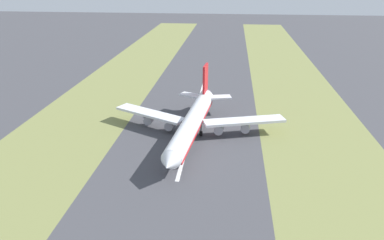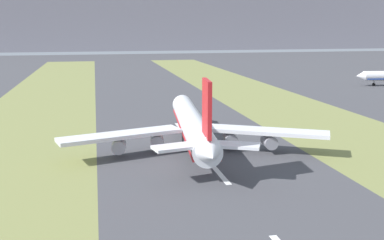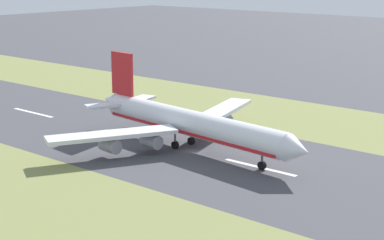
{
  "view_description": "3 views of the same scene",
  "coord_description": "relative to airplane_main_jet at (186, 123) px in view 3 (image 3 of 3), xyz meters",
  "views": [
    {
      "loc": [
        -13.8,
        117.13,
        55.09
      ],
      "look_at": [
        -1.15,
        -1.44,
        7.0
      ],
      "focal_mm": 35.0,
      "sensor_mm": 36.0,
      "label": 1
    },
    {
      "loc": [
        -24.38,
        -109.63,
        30.06
      ],
      "look_at": [
        -1.15,
        -1.44,
        7.0
      ],
      "focal_mm": 42.0,
      "sensor_mm": 36.0,
      "label": 2
    },
    {
      "loc": [
        108.02,
        92.14,
        41.63
      ],
      "look_at": [
        -1.15,
        -1.44,
        7.0
      ],
      "focal_mm": 60.0,
      "sensor_mm": 36.0,
      "label": 3
    }
  ],
  "objects": [
    {
      "name": "ground_plane",
      "position": [
        1.34,
        3.33,
        -6.02
      ],
      "size": [
        800.0,
        800.0,
        0.0
      ],
      "primitive_type": "plane",
      "color": "#424247"
    },
    {
      "name": "grass_median_west",
      "position": [
        -43.66,
        3.33,
        -6.02
      ],
      "size": [
        40.0,
        600.0,
        0.01
      ],
      "primitive_type": "cube",
      "color": "olive",
      "rests_on": "ground"
    },
    {
      "name": "grass_median_east",
      "position": [
        46.34,
        3.33,
        -6.02
      ],
      "size": [
        40.0,
        600.0,
        0.01
      ],
      "primitive_type": "cube",
      "color": "olive",
      "rests_on": "ground"
    },
    {
      "name": "centreline_dash_near",
      "position": [
        1.34,
        -58.1,
        -6.01
      ],
      "size": [
        1.2,
        18.0,
        0.01
      ],
      "primitive_type": "cube",
      "color": "silver",
      "rests_on": "ground"
    },
    {
      "name": "centreline_dash_mid",
      "position": [
        1.34,
        -18.1,
        -6.01
      ],
      "size": [
        1.2,
        18.0,
        0.01
      ],
      "primitive_type": "cube",
      "color": "silver",
      "rests_on": "ground"
    },
    {
      "name": "centreline_dash_far",
      "position": [
        1.34,
        21.9,
        -6.01
      ],
      "size": [
        1.2,
        18.0,
        0.01
      ],
      "primitive_type": "cube",
      "color": "silver",
      "rests_on": "ground"
    },
    {
      "name": "airplane_main_jet",
      "position": [
        0.0,
        0.0,
        0.0
      ],
      "size": [
        63.81,
        67.21,
        20.2
      ],
      "color": "silver",
      "rests_on": "ground"
    }
  ]
}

